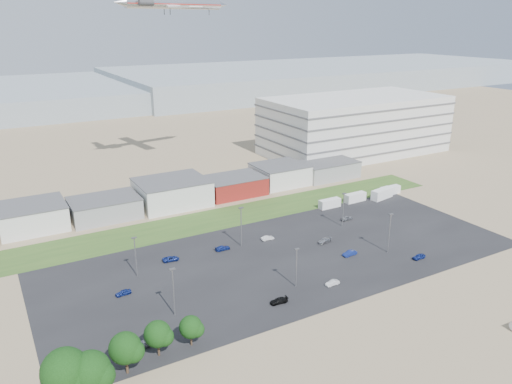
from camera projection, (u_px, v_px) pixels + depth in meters
ground at (316, 299)px, 107.54m from camera, size 700.00×700.00×0.00m
parking_lot at (285, 257)px, 126.31m from camera, size 120.00×50.00×0.01m
grass_strip at (214, 220)px, 150.28m from camera, size 160.00×16.00×0.02m
hills_backdrop at (116, 92)px, 383.69m from camera, size 700.00×200.00×9.00m
building_row at (139, 198)px, 156.65m from camera, size 170.00×20.00×8.00m
parking_garage at (355, 125)px, 223.61m from camera, size 80.00×40.00×25.00m
box_trailer_a at (330, 203)px, 159.55m from camera, size 7.46×2.38×2.79m
box_trailer_b at (355, 197)px, 164.87m from camera, size 7.77×2.66×2.88m
box_trailer_c at (382, 194)px, 167.71m from camera, size 9.16×4.40×3.30m
box_trailer_d at (390, 190)px, 172.03m from camera, size 7.38×2.33×2.77m
tree_far_left at (65, 375)px, 75.71m from camera, size 7.70×7.70×11.56m
tree_left at (91, 375)px, 76.66m from camera, size 6.89×6.89×10.34m
tree_mid at (125, 351)px, 83.46m from camera, size 5.88×5.88×8.82m
tree_right at (158, 337)px, 88.11m from camera, size 5.21×5.21×7.82m
tree_near at (191, 329)px, 91.04m from camera, size 4.56×4.56×6.84m
lightpole_front_l at (173, 292)px, 99.89m from camera, size 1.24×0.52×10.55m
lightpole_front_m at (296, 268)px, 110.97m from camera, size 1.11×0.46×9.40m
lightpole_front_r at (389, 233)px, 127.43m from camera, size 1.25×0.52×10.65m
lightpole_back_l at (136, 257)px, 115.45m from camera, size 1.17×0.49×9.92m
lightpole_back_m at (241, 227)px, 130.91m from camera, size 1.29×0.54×10.96m
lightpole_back_r at (343, 210)px, 143.84m from camera, size 1.20×0.50×10.17m
airliner at (175, 4)px, 175.16m from camera, size 50.08×38.14×13.47m
parked_car_1 at (350, 253)px, 127.06m from camera, size 4.05×1.60×1.31m
parked_car_2 at (419, 257)px, 125.36m from camera, size 3.69×1.57×1.24m
parked_car_3 at (279, 301)px, 105.67m from camera, size 4.08×1.95×1.15m
parked_car_5 at (123, 293)px, 108.82m from camera, size 3.54×1.62×1.18m
parked_car_6 at (223, 248)px, 130.16m from camera, size 4.09×1.73×1.18m
parked_car_8 at (347, 218)px, 149.64m from camera, size 3.95×1.78×1.32m
parked_car_9 at (171, 259)px, 124.30m from camera, size 4.33×2.36×1.15m
parked_car_10 at (147, 343)px, 91.79m from camera, size 4.37×2.15×1.22m
parked_car_11 at (268, 238)px, 136.19m from camera, size 3.61×1.47×1.17m
parked_car_12 at (324, 241)px, 134.44m from camera, size 4.39×2.27×1.22m
parked_car_13 at (332, 283)px, 112.89m from camera, size 3.42×1.28×1.12m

